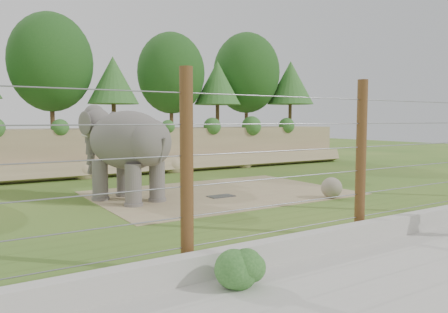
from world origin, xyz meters
TOP-DOWN VIEW (x-y plane):
  - ground at (0.00, 0.00)m, footprint 90.00×90.00m
  - back_embankment at (0.59, 12.68)m, footprint 30.00×5.52m
  - dirt_patch at (0.50, 3.00)m, footprint 10.00×7.00m
  - drain_grate at (0.01, 2.23)m, footprint 1.00×0.60m
  - elephant at (-3.30, 3.38)m, footprint 3.21×4.68m
  - stone_ball at (3.39, -0.30)m, footprint 0.80×0.80m
  - retaining_wall at (0.00, -5.00)m, footprint 26.00×0.35m
  - barrier_fence at (0.00, -4.50)m, footprint 20.26×0.26m
  - walkway_shrub at (-4.53, -5.80)m, footprint 0.74×0.74m

SIDE VIEW (x-z plane):
  - ground at x=0.00m, z-range 0.00..0.00m
  - dirt_patch at x=0.50m, z-range 0.00..0.02m
  - drain_grate at x=0.01m, z-range 0.02..0.05m
  - retaining_wall at x=0.00m, z-range 0.00..0.50m
  - walkway_shrub at x=-4.53m, z-range 0.01..0.75m
  - stone_ball at x=3.39m, z-range 0.02..0.82m
  - elephant at x=-3.30m, z-range 0.00..3.48m
  - barrier_fence at x=0.00m, z-range 0.00..4.00m
  - back_embankment at x=0.59m, z-range -0.42..8.35m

